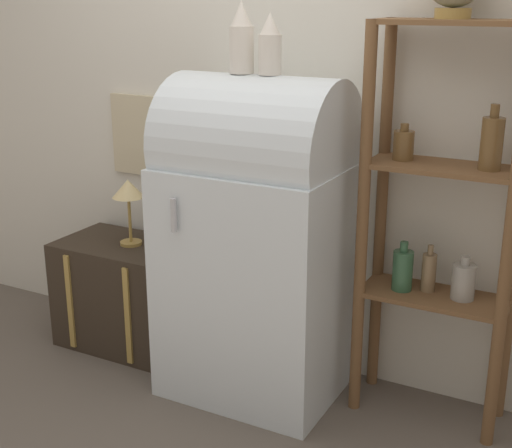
% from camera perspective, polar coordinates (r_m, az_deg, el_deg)
% --- Properties ---
extents(ground_plane, '(12.00, 12.00, 0.00)m').
position_cam_1_polar(ground_plane, '(3.29, -1.89, -14.46)').
color(ground_plane, '#60564C').
extents(wall_back, '(7.00, 0.09, 2.70)m').
position_cam_1_polar(wall_back, '(3.32, 2.83, 10.76)').
color(wall_back, silver).
rests_on(wall_back, ground_plane).
extents(refrigerator, '(0.77, 0.66, 1.45)m').
position_cam_1_polar(refrigerator, '(3.15, 0.10, -0.92)').
color(refrigerator, silver).
rests_on(refrigerator, ground_plane).
extents(suitcase_trunk, '(0.66, 0.44, 0.56)m').
position_cam_1_polar(suitcase_trunk, '(3.79, -10.36, -5.48)').
color(suitcase_trunk, '#33281E').
rests_on(suitcase_trunk, ground_plane).
extents(shelf_unit, '(0.63, 0.29, 1.67)m').
position_cam_1_polar(shelf_unit, '(2.98, 14.73, 1.15)').
color(shelf_unit, brown).
rests_on(shelf_unit, ground_plane).
extents(vase_left, '(0.10, 0.10, 0.29)m').
position_cam_1_polar(vase_left, '(3.04, -1.16, 14.53)').
color(vase_left, silver).
rests_on(vase_left, refrigerator).
extents(vase_center, '(0.09, 0.09, 0.25)m').
position_cam_1_polar(vase_center, '(2.98, 1.13, 14.05)').
color(vase_center, silver).
rests_on(vase_center, refrigerator).
extents(desk_lamp, '(0.16, 0.16, 0.34)m').
position_cam_1_polar(desk_lamp, '(3.58, -10.18, 2.42)').
color(desk_lamp, '#AD8942').
rests_on(desk_lamp, suitcase_trunk).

